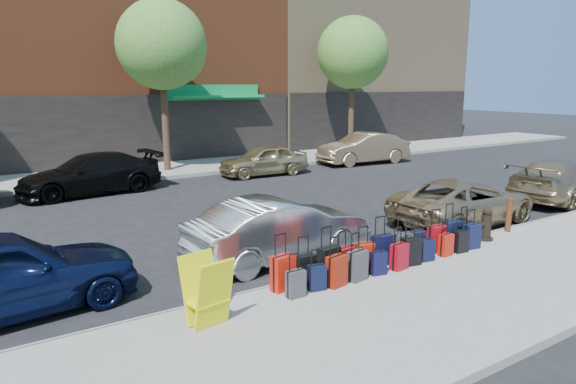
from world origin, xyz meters
TOP-DOWN VIEW (x-y plane):
  - ground at (0.00, 0.00)m, footprint 120.00×120.00m
  - sidewalk_near at (0.00, -6.50)m, footprint 60.00×4.00m
  - sidewalk_far at (0.00, 10.00)m, footprint 60.00×4.00m
  - curb_near at (0.00, -4.48)m, footprint 60.00×0.08m
  - curb_far at (0.00, 7.98)m, footprint 60.00×0.08m
  - building_right at (16.00, 17.99)m, footprint 15.00×12.12m
  - tree_center at (0.64, 9.50)m, footprint 3.80×3.80m
  - tree_right at (11.14, 9.50)m, footprint 3.80×3.80m
  - suitcase_front_0 at (-2.51, -4.77)m, footprint 0.47×0.30m
  - suitcase_front_1 at (-2.02, -4.77)m, footprint 0.41×0.24m
  - suitcase_front_2 at (-1.49, -4.81)m, footprint 0.46×0.29m
  - suitcase_front_3 at (-1.07, -4.78)m, footprint 0.40×0.27m
  - suitcase_front_4 at (-0.57, -4.80)m, footprint 0.41×0.28m
  - suitcase_front_5 at (-0.05, -4.75)m, footprint 0.45×0.27m
  - suitcase_front_6 at (0.57, -4.76)m, footprint 0.42×0.29m
  - suitcase_front_7 at (0.94, -4.79)m, footprint 0.39×0.23m
  - suitcase_front_8 at (1.57, -4.82)m, footprint 0.43×0.26m
  - suitcase_front_9 at (2.03, -4.82)m, footprint 0.45×0.26m
  - suitcase_front_10 at (2.55, -4.81)m, footprint 0.39×0.22m
  - suitcase_back_0 at (-2.49, -5.17)m, footprint 0.34×0.20m
  - suitcase_back_1 at (-1.99, -5.12)m, footprint 0.35×0.24m
  - suitcase_back_2 at (-1.57, -5.17)m, footprint 0.44×0.31m
  - suitcase_back_3 at (-1.05, -5.15)m, footprint 0.43×0.30m
  - suitcase_back_4 at (-0.50, -5.14)m, footprint 0.35×0.24m
  - suitcase_back_5 at (0.06, -5.16)m, footprint 0.39×0.25m
  - suitcase_back_6 at (0.46, -5.10)m, footprint 0.43×0.30m
  - suitcase_back_7 at (0.93, -5.10)m, footprint 0.35×0.24m
  - suitcase_back_8 at (1.54, -5.11)m, footprint 0.35×0.22m
  - suitcase_back_9 at (2.02, -5.13)m, footprint 0.35×0.23m
  - suitcase_back_10 at (2.45, -5.08)m, footprint 0.41×0.27m
  - fire_hydrant at (3.30, -4.84)m, footprint 0.41×0.37m
  - bollard at (4.41, -4.70)m, footprint 0.16×0.16m
  - display_rack at (-4.25, -5.30)m, footprint 0.72×0.77m
  - car_near_1 at (-1.43, -2.94)m, footprint 4.36×1.76m
  - car_near_2 at (4.53, -3.20)m, footprint 4.67×2.30m
  - car_near_3 at (9.81, -3.05)m, footprint 5.14×2.59m
  - car_far_1 at (-3.36, 6.74)m, footprint 5.15×2.53m
  - car_far_2 at (3.80, 6.68)m, footprint 3.96×1.79m
  - car_far_3 at (9.65, 6.89)m, footprint 4.77×2.03m

SIDE VIEW (x-z plane):
  - ground at x=0.00m, z-range 0.00..0.00m
  - sidewalk_near at x=0.00m, z-range 0.00..0.15m
  - sidewalk_far at x=0.00m, z-range 0.00..0.15m
  - curb_near at x=0.00m, z-range 0.00..0.15m
  - curb_far at x=0.00m, z-range 0.00..0.15m
  - suitcase_back_4 at x=-0.50m, z-range 0.01..0.77m
  - suitcase_back_7 at x=0.93m, z-range 0.01..0.77m
  - suitcase_back_1 at x=-1.99m, z-range 0.00..0.78m
  - suitcase_back_8 at x=1.54m, z-range 0.00..0.79m
  - suitcase_back_0 at x=-2.49m, z-range 0.00..0.80m
  - suitcase_back_9 at x=2.02m, z-range 0.00..0.80m
  - suitcase_back_5 at x=0.06m, z-range -0.01..0.86m
  - suitcase_front_3 at x=-1.07m, z-range -0.02..0.88m
  - suitcase_front_10 at x=2.55m, z-range -0.02..0.90m
  - suitcase_back_10 at x=2.45m, z-range -0.02..0.90m
  - suitcase_front_4 at x=-0.57m, z-range -0.02..0.90m
  - suitcase_front_7 at x=0.94m, z-range -0.02..0.91m
  - suitcase_front_6 at x=0.57m, z-range -0.02..0.91m
  - suitcase_back_6 at x=0.46m, z-range -0.03..0.91m
  - suitcase_back_3 at x=-1.05m, z-range -0.03..0.92m
  - suitcase_front_1 at x=-2.02m, z-range -0.03..0.92m
  - suitcase_back_2 at x=-1.57m, z-range -0.03..0.92m
  - suitcase_front_8 at x=1.57m, z-range -0.03..0.95m
  - suitcase_front_5 at x=-0.05m, z-range -0.04..0.99m
  - suitcase_front_2 at x=-1.49m, z-range -0.05..1.00m
  - suitcase_front_9 at x=2.03m, z-range -0.05..1.01m
  - suitcase_front_0 at x=-2.51m, z-range -0.05..1.02m
  - fire_hydrant at x=3.30m, z-range 0.12..0.93m
  - bollard at x=4.41m, z-range 0.16..1.03m
  - car_near_2 at x=4.53m, z-range 0.00..1.28m
  - car_far_2 at x=3.80m, z-range 0.00..1.32m
  - display_rack at x=-4.25m, z-range 0.14..1.25m
  - car_near_1 at x=-1.43m, z-range 0.00..1.41m
  - car_near_3 at x=9.81m, z-range 0.00..1.43m
  - car_far_1 at x=-3.36m, z-range 0.00..1.44m
  - car_far_3 at x=9.65m, z-range 0.00..1.53m
  - tree_center at x=0.64m, z-range 1.78..9.05m
  - tree_right at x=11.14m, z-range 1.78..9.05m
  - building_right at x=16.00m, z-range -0.02..17.98m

